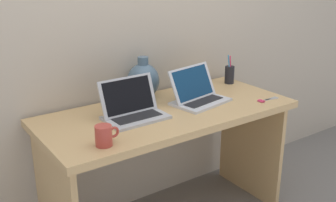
{
  "coord_description": "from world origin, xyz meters",
  "views": [
    {
      "loc": [
        -1.19,
        -1.72,
        1.52
      ],
      "look_at": [
        0.0,
        0.0,
        0.79
      ],
      "focal_mm": 43.65,
      "sensor_mm": 36.0,
      "label": 1
    }
  ],
  "objects_px": {
    "laptop_left": "(132,107)",
    "laptop_right": "(197,93)",
    "scissors": "(265,100)",
    "pen_cup": "(229,74)",
    "green_vase": "(143,80)",
    "coffee_mug": "(104,136)"
  },
  "relations": [
    {
      "from": "scissors",
      "to": "laptop_right",
      "type": "bearing_deg",
      "value": 147.98
    },
    {
      "from": "laptop_left",
      "to": "scissors",
      "type": "bearing_deg",
      "value": -15.71
    },
    {
      "from": "laptop_left",
      "to": "scissors",
      "type": "height_order",
      "value": "laptop_left"
    },
    {
      "from": "laptop_right",
      "to": "green_vase",
      "type": "height_order",
      "value": "green_vase"
    },
    {
      "from": "scissors",
      "to": "laptop_left",
      "type": "bearing_deg",
      "value": 164.29
    },
    {
      "from": "laptop_left",
      "to": "laptop_right",
      "type": "xyz_separation_m",
      "value": [
        0.43,
        -0.0,
        -0.0
      ]
    },
    {
      "from": "green_vase",
      "to": "pen_cup",
      "type": "height_order",
      "value": "green_vase"
    },
    {
      "from": "laptop_left",
      "to": "pen_cup",
      "type": "distance_m",
      "value": 0.85
    },
    {
      "from": "laptop_left",
      "to": "green_vase",
      "type": "bearing_deg",
      "value": 47.99
    },
    {
      "from": "coffee_mug",
      "to": "pen_cup",
      "type": "distance_m",
      "value": 1.17
    },
    {
      "from": "coffee_mug",
      "to": "scissors",
      "type": "bearing_deg",
      "value": 0.56
    },
    {
      "from": "green_vase",
      "to": "coffee_mug",
      "type": "distance_m",
      "value": 0.68
    },
    {
      "from": "laptop_left",
      "to": "green_vase",
      "type": "height_order",
      "value": "green_vase"
    },
    {
      "from": "laptop_left",
      "to": "laptop_right",
      "type": "distance_m",
      "value": 0.43
    },
    {
      "from": "pen_cup",
      "to": "green_vase",
      "type": "bearing_deg",
      "value": 173.16
    },
    {
      "from": "laptop_right",
      "to": "pen_cup",
      "type": "height_order",
      "value": "laptop_right"
    },
    {
      "from": "laptop_left",
      "to": "scissors",
      "type": "xyz_separation_m",
      "value": [
        0.76,
        -0.21,
        -0.05
      ]
    },
    {
      "from": "laptop_right",
      "to": "scissors",
      "type": "height_order",
      "value": "laptop_right"
    },
    {
      "from": "laptop_right",
      "to": "coffee_mug",
      "type": "distance_m",
      "value": 0.73
    },
    {
      "from": "laptop_left",
      "to": "pen_cup",
      "type": "height_order",
      "value": "laptop_left"
    },
    {
      "from": "pen_cup",
      "to": "scissors",
      "type": "distance_m",
      "value": 0.39
    },
    {
      "from": "green_vase",
      "to": "pen_cup",
      "type": "bearing_deg",
      "value": -6.84
    }
  ]
}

